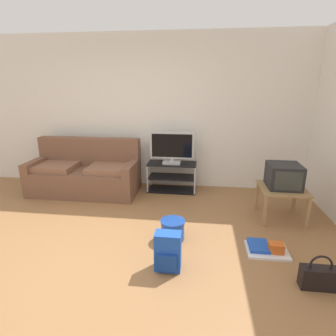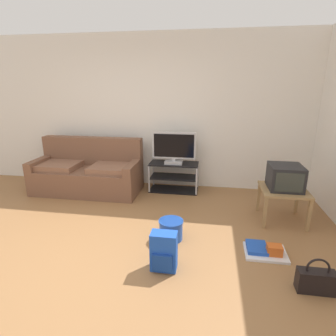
# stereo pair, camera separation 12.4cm
# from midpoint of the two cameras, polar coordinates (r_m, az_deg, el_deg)

# --- Properties ---
(ground_plane) EXTENTS (9.00, 9.80, 0.02)m
(ground_plane) POSITION_cam_midpoint_polar(r_m,az_deg,el_deg) (3.32, -16.30, -17.30)
(ground_plane) COLOR olive
(wall_back) EXTENTS (9.00, 0.10, 2.70)m
(wall_back) POSITION_cam_midpoint_polar(r_m,az_deg,el_deg) (5.12, -6.69, 11.42)
(wall_back) COLOR silver
(wall_back) RESTS_ON ground_plane
(couch) EXTENTS (1.85, 0.81, 0.93)m
(couch) POSITION_cam_midpoint_polar(r_m,az_deg,el_deg) (5.05, -17.50, -1.07)
(couch) COLOR brown
(couch) RESTS_ON ground_plane
(tv_stand) EXTENTS (0.86, 0.40, 0.51)m
(tv_stand) POSITION_cam_midpoint_polar(r_m,az_deg,el_deg) (4.89, 0.10, -1.85)
(tv_stand) COLOR black
(tv_stand) RESTS_ON ground_plane
(flat_tv) EXTENTS (0.75, 0.22, 0.55)m
(flat_tv) POSITION_cam_midpoint_polar(r_m,az_deg,el_deg) (4.73, 0.07, 4.14)
(flat_tv) COLOR #B2B2B7
(flat_tv) RESTS_ON tv_stand
(side_table) EXTENTS (0.60, 0.60, 0.47)m
(side_table) POSITION_cam_midpoint_polar(r_m,az_deg,el_deg) (4.11, 21.90, -4.60)
(side_table) COLOR #9E7A4C
(side_table) RESTS_ON ground_plane
(crt_tv) EXTENTS (0.43, 0.45, 0.33)m
(crt_tv) POSITION_cam_midpoint_polar(r_m,az_deg,el_deg) (4.05, 22.19, -1.53)
(crt_tv) COLOR #232326
(crt_tv) RESTS_ON side_table
(backpack) EXTENTS (0.27, 0.23, 0.41)m
(backpack) POSITION_cam_midpoint_polar(r_m,az_deg,el_deg) (2.90, -1.31, -17.05)
(backpack) COLOR blue
(backpack) RESTS_ON ground_plane
(handbag) EXTENTS (0.33, 0.13, 0.35)m
(handbag) POSITION_cam_midpoint_polar(r_m,az_deg,el_deg) (3.03, 27.86, -19.43)
(handbag) COLOR black
(handbag) RESTS_ON ground_plane
(cleaning_bucket) EXTENTS (0.30, 0.30, 0.25)m
(cleaning_bucket) POSITION_cam_midpoint_polar(r_m,az_deg,el_deg) (3.43, -0.07, -12.60)
(cleaning_bucket) COLOR blue
(cleaning_bucket) RESTS_ON ground_plane
(floor_tray) EXTENTS (0.46, 0.35, 0.14)m
(floor_tray) POSITION_cam_midpoint_polar(r_m,az_deg,el_deg) (3.40, 18.86, -15.63)
(floor_tray) COLOR silver
(floor_tray) RESTS_ON ground_plane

